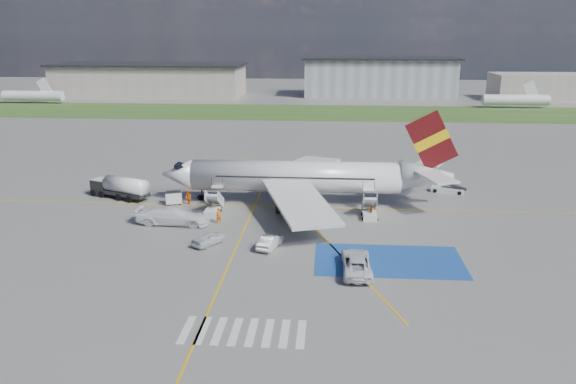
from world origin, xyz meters
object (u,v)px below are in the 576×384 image
Objects in this scene: gpu_cart at (174,198)px; belt_loader at (448,190)px; car_silver_b at (270,241)px; van_white_b at (173,214)px; van_white_a at (356,260)px; car_silver_a at (209,238)px; fuel_tanker at (120,189)px; airliner at (307,177)px.

gpu_cart is 36.26m from belt_loader.
belt_loader reaches higher than car_silver_b.
van_white_a is at bearing -116.65° from van_white_b.
van_white_b is at bearing -139.28° from belt_loader.
car_silver_a is 0.63× the size of van_white_b.
car_silver_b is at bearing -31.60° from van_white_a.
car_silver_a is 0.72× the size of van_white_a.
car_silver_a reaches higher than car_silver_b.
car_silver_a is at bearing -22.69° from fuel_tanker.
belt_loader is (43.04, 5.71, -0.87)m from fuel_tanker.
van_white_b reaches higher than gpu_cart.
van_white_a is at bearing 166.41° from car_silver_b.
gpu_cart reaches higher than car_silver_a.
car_silver_b is at bearing -119.12° from belt_loader.
fuel_tanker is at bearing 147.26° from gpu_cart.
car_silver_b is (-21.79, -21.53, 0.33)m from belt_loader.
fuel_tanker reaches higher than belt_loader.
van_white_a is at bearing -168.01° from car_silver_a.
airliner is 17.56m from van_white_b.
car_silver_b is at bearing -62.49° from gpu_cart.
gpu_cart is at bearing -151.31° from belt_loader.
van_white_b is at bearing -147.90° from airliner.
fuel_tanker is 7.94m from gpu_cart.
car_silver_a is at bearing -21.02° from van_white_a.
van_white_a is (14.67, -5.39, 0.36)m from car_silver_a.
belt_loader is 0.76× the size of van_white_b.
airliner is at bearing -146.03° from belt_loader.
van_white_a is at bearing -100.60° from belt_loader.
airliner is at bearing 22.51° from fuel_tanker.
gpu_cart is 15.19m from car_silver_a.
fuel_tanker is 2.16× the size of car_silver_a.
gpu_cart is at bearing 7.71° from fuel_tanker.
gpu_cart is 0.55× the size of car_silver_b.
car_silver_b is (6.28, -0.40, -0.01)m from car_silver_a.
car_silver_b is at bearing -151.49° from car_silver_a.
fuel_tanker is at bearing -13.70° from car_silver_a.
van_white_a is (29.63, -20.81, -0.17)m from fuel_tanker.
van_white_b is at bearing -92.74° from gpu_cart.
airliner is 5.89× the size of van_white_b.
gpu_cart reaches higher than belt_loader.
belt_loader is 1.19× the size of car_silver_a.
van_white_b is (-20.07, 11.27, 0.19)m from van_white_a.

